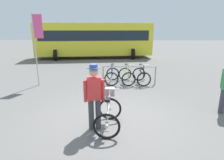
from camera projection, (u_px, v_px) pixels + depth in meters
ground_plane at (113, 118)px, 5.61m from camera, size 80.00×80.00×0.00m
bike_rack_rail at (129, 71)px, 8.86m from camera, size 2.51×0.08×0.88m
racked_bike_blue at (112, 76)px, 9.13m from camera, size 0.68×1.13×0.98m
racked_bike_lime at (127, 76)px, 9.11m from camera, size 0.81×1.17×0.97m
racked_bike_black at (141, 76)px, 9.09m from camera, size 0.80×1.19×0.98m
featured_bicycle at (109, 111)px, 5.00m from camera, size 0.69×1.18×0.97m
person_with_featured_bike at (94, 95)px, 4.76m from camera, size 0.52×0.32×1.72m
bus_distant at (94, 38)px, 16.92m from camera, size 10.26×4.38×3.08m
banner_flag at (37, 36)px, 8.29m from camera, size 0.45×0.05×3.20m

